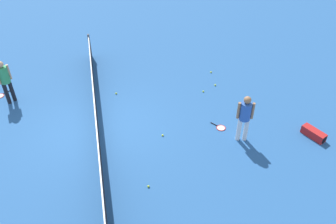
# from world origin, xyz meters

# --- Properties ---
(ground_plane) EXTENTS (40.00, 40.00, 0.00)m
(ground_plane) POSITION_xyz_m (0.00, 0.00, 0.00)
(ground_plane) COLOR #265693
(court_net) EXTENTS (10.09, 0.09, 1.07)m
(court_net) POSITION_xyz_m (0.00, 0.00, 0.50)
(court_net) COLOR #4C4C51
(court_net) RESTS_ON ground_plane
(player_near_side) EXTENTS (0.42, 0.53, 1.70)m
(player_near_side) POSITION_xyz_m (-1.58, -4.51, 1.01)
(player_near_side) COLOR white
(player_near_side) RESTS_ON ground_plane
(player_far_side) EXTENTS (0.48, 0.48, 1.70)m
(player_far_side) POSITION_xyz_m (2.18, 3.03, 1.01)
(player_far_side) COLOR black
(player_far_side) RESTS_ON ground_plane
(tennis_racket_near_player) EXTENTS (0.57, 0.49, 0.03)m
(tennis_racket_near_player) POSITION_xyz_m (-0.89, -4.05, 0.01)
(tennis_racket_near_player) COLOR red
(tennis_racket_near_player) RESTS_ON ground_plane
(tennis_racket_far_player) EXTENTS (0.51, 0.55, 0.03)m
(tennis_racket_far_player) POSITION_xyz_m (2.66, 3.51, 0.01)
(tennis_racket_far_player) COLOR red
(tennis_racket_far_player) RESTS_ON ground_plane
(tennis_ball_near_player) EXTENTS (0.07, 0.07, 0.07)m
(tennis_ball_near_player) POSITION_xyz_m (1.57, -4.68, 0.03)
(tennis_ball_near_player) COLOR #C6E033
(tennis_ball_near_player) RESTS_ON ground_plane
(tennis_ball_by_net) EXTENTS (0.07, 0.07, 0.07)m
(tennis_ball_by_net) POSITION_xyz_m (1.83, -0.80, 0.03)
(tennis_ball_by_net) COLOR #C6E033
(tennis_ball_by_net) RESTS_ON ground_plane
(tennis_ball_midcourt) EXTENTS (0.07, 0.07, 0.07)m
(tennis_ball_midcourt) POSITION_xyz_m (-2.90, -1.23, 0.03)
(tennis_ball_midcourt) COLOR #C6E033
(tennis_ball_midcourt) RESTS_ON ground_plane
(tennis_ball_baseline) EXTENTS (0.07, 0.07, 0.07)m
(tennis_ball_baseline) POSITION_xyz_m (-0.89, -2.05, 0.03)
(tennis_ball_baseline) COLOR #C6E033
(tennis_ball_baseline) RESTS_ON ground_plane
(tennis_ball_stray_left) EXTENTS (0.07, 0.07, 0.07)m
(tennis_ball_stray_left) POSITION_xyz_m (1.25, -4.09, 0.03)
(tennis_ball_stray_left) COLOR #C6E033
(tennis_ball_stray_left) RESTS_ON ground_plane
(tennis_ball_stray_right) EXTENTS (0.07, 0.07, 0.07)m
(tennis_ball_stray_right) POSITION_xyz_m (2.54, -4.81, 0.03)
(tennis_ball_stray_right) COLOR #C6E033
(tennis_ball_stray_right) RESTS_ON ground_plane
(equipment_bag) EXTENTS (0.84, 0.59, 0.28)m
(equipment_bag) POSITION_xyz_m (-2.00, -6.88, 0.14)
(equipment_bag) COLOR #B21E1E
(equipment_bag) RESTS_ON ground_plane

